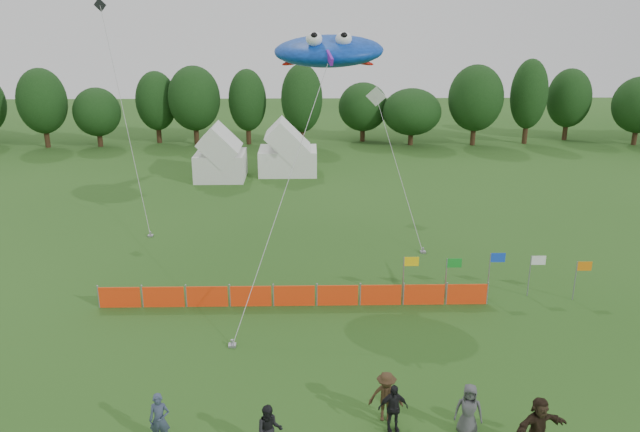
{
  "coord_description": "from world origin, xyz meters",
  "views": [
    {
      "loc": [
        -0.5,
        -17.58,
        13.0
      ],
      "look_at": [
        0.0,
        6.0,
        5.2
      ],
      "focal_mm": 35.0,
      "sensor_mm": 36.0,
      "label": 1
    }
  ],
  "objects_px": {
    "spectator_b": "(269,431)",
    "spectator_e": "(469,410)",
    "barrier_fence": "(294,296)",
    "spectator_c": "(386,397)",
    "tent_right": "(288,153)",
    "spectator_a": "(160,420)",
    "tent_left": "(220,157)",
    "stingray_kite": "(328,51)",
    "spectator_f": "(538,426)",
    "spectator_d": "(393,408)"
  },
  "relations": [
    {
      "from": "tent_left",
      "to": "spectator_c",
      "type": "bearing_deg",
      "value": -73.21
    },
    {
      "from": "tent_left",
      "to": "stingray_kite",
      "type": "relative_size",
      "value": 0.23
    },
    {
      "from": "spectator_a",
      "to": "spectator_e",
      "type": "relative_size",
      "value": 0.97
    },
    {
      "from": "barrier_fence",
      "to": "spectator_e",
      "type": "xyz_separation_m",
      "value": [
        5.72,
        -9.36,
        0.41
      ]
    },
    {
      "from": "spectator_a",
      "to": "spectator_f",
      "type": "bearing_deg",
      "value": -3.5
    },
    {
      "from": "barrier_fence",
      "to": "spectator_d",
      "type": "distance_m",
      "value": 9.69
    },
    {
      "from": "spectator_b",
      "to": "spectator_e",
      "type": "relative_size",
      "value": 0.93
    },
    {
      "from": "spectator_e",
      "to": "tent_right",
      "type": "bearing_deg",
      "value": 113.04
    },
    {
      "from": "barrier_fence",
      "to": "stingray_kite",
      "type": "relative_size",
      "value": 1.05
    },
    {
      "from": "tent_right",
      "to": "barrier_fence",
      "type": "bearing_deg",
      "value": -87.79
    },
    {
      "from": "tent_right",
      "to": "spectator_b",
      "type": "height_order",
      "value": "tent_right"
    },
    {
      "from": "spectator_f",
      "to": "stingray_kite",
      "type": "xyz_separation_m",
      "value": [
        -5.91,
        16.34,
        10.11
      ]
    },
    {
      "from": "spectator_c",
      "to": "spectator_f",
      "type": "xyz_separation_m",
      "value": [
        4.46,
        -1.69,
        0.07
      ]
    },
    {
      "from": "spectator_f",
      "to": "barrier_fence",
      "type": "bearing_deg",
      "value": 109.59
    },
    {
      "from": "tent_left",
      "to": "tent_right",
      "type": "height_order",
      "value": "tent_left"
    },
    {
      "from": "tent_right",
      "to": "spectator_c",
      "type": "relative_size",
      "value": 2.74
    },
    {
      "from": "spectator_c",
      "to": "spectator_e",
      "type": "distance_m",
      "value": 2.67
    },
    {
      "from": "tent_left",
      "to": "barrier_fence",
      "type": "height_order",
      "value": "tent_left"
    },
    {
      "from": "barrier_fence",
      "to": "spectator_d",
      "type": "xyz_separation_m",
      "value": [
        3.35,
        -9.08,
        0.34
      ]
    },
    {
      "from": "spectator_e",
      "to": "spectator_c",
      "type": "bearing_deg",
      "value": 173.49
    },
    {
      "from": "spectator_b",
      "to": "spectator_d",
      "type": "height_order",
      "value": "spectator_b"
    },
    {
      "from": "spectator_b",
      "to": "spectator_d",
      "type": "bearing_deg",
      "value": 11.82
    },
    {
      "from": "spectator_f",
      "to": "spectator_c",
      "type": "bearing_deg",
      "value": 141.97
    },
    {
      "from": "tent_left",
      "to": "spectator_c",
      "type": "height_order",
      "value": "tent_left"
    },
    {
      "from": "spectator_a",
      "to": "spectator_c",
      "type": "height_order",
      "value": "spectator_a"
    },
    {
      "from": "spectator_b",
      "to": "spectator_e",
      "type": "xyz_separation_m",
      "value": [
        6.28,
        0.78,
        0.07
      ]
    },
    {
      "from": "tent_left",
      "to": "spectator_b",
      "type": "relative_size",
      "value": 2.35
    },
    {
      "from": "spectator_c",
      "to": "tent_left",
      "type": "bearing_deg",
      "value": 112.3
    },
    {
      "from": "tent_left",
      "to": "tent_right",
      "type": "bearing_deg",
      "value": 17.16
    },
    {
      "from": "spectator_a",
      "to": "tent_left",
      "type": "bearing_deg",
      "value": 93.6
    },
    {
      "from": "tent_right",
      "to": "spectator_a",
      "type": "distance_m",
      "value": 34.48
    },
    {
      "from": "spectator_c",
      "to": "spectator_b",
      "type": "bearing_deg",
      "value": -151.11
    },
    {
      "from": "spectator_b",
      "to": "spectator_e",
      "type": "distance_m",
      "value": 6.33
    },
    {
      "from": "barrier_fence",
      "to": "stingray_kite",
      "type": "height_order",
      "value": "stingray_kite"
    },
    {
      "from": "spectator_c",
      "to": "spectator_e",
      "type": "xyz_separation_m",
      "value": [
        2.53,
        -0.84,
        0.03
      ]
    },
    {
      "from": "stingray_kite",
      "to": "spectator_e",
      "type": "bearing_deg",
      "value": -75.6
    },
    {
      "from": "spectator_d",
      "to": "tent_right",
      "type": "bearing_deg",
      "value": 90.23
    },
    {
      "from": "spectator_a",
      "to": "spectator_e",
      "type": "xyz_separation_m",
      "value": [
        9.73,
        0.23,
        0.02
      ]
    },
    {
      "from": "barrier_fence",
      "to": "spectator_c",
      "type": "bearing_deg",
      "value": -69.44
    },
    {
      "from": "barrier_fence",
      "to": "spectator_c",
      "type": "xyz_separation_m",
      "value": [
        3.19,
        -8.51,
        0.38
      ]
    },
    {
      "from": "spectator_b",
      "to": "stingray_kite",
      "type": "height_order",
      "value": "stingray_kite"
    },
    {
      "from": "stingray_kite",
      "to": "spectator_a",
      "type": "bearing_deg",
      "value": -110.08
    },
    {
      "from": "spectator_c",
      "to": "spectator_f",
      "type": "relative_size",
      "value": 0.93
    },
    {
      "from": "spectator_d",
      "to": "spectator_e",
      "type": "xyz_separation_m",
      "value": [
        2.37,
        -0.27,
        0.07
      ]
    },
    {
      "from": "tent_left",
      "to": "spectator_b",
      "type": "height_order",
      "value": "tent_left"
    },
    {
      "from": "spectator_c",
      "to": "spectator_f",
      "type": "distance_m",
      "value": 4.77
    },
    {
      "from": "tent_right",
      "to": "spectator_c",
      "type": "distance_m",
      "value": 33.53
    },
    {
      "from": "spectator_f",
      "to": "stingray_kite",
      "type": "relative_size",
      "value": 0.11
    },
    {
      "from": "tent_left",
      "to": "tent_right",
      "type": "relative_size",
      "value": 0.82
    },
    {
      "from": "spectator_b",
      "to": "stingray_kite",
      "type": "relative_size",
      "value": 0.1
    }
  ]
}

